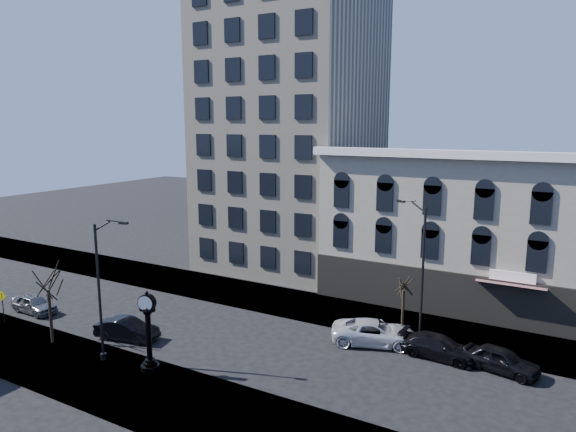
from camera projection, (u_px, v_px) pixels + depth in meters
The scene contains 16 objects.
ground at pixel (233, 339), 34.65m from camera, with size 160.00×160.00×0.00m, color black.
sidewalk_far at pixel (291, 303), 41.49m from camera, with size 160.00×6.00×0.12m, color gray.
sidewalk_near at pixel (147, 391), 27.79m from camera, with size 160.00×6.00×0.12m, color gray.
cream_tower at pixel (291, 72), 50.35m from camera, with size 15.90×15.40×42.50m.
victorian_row at pixel (468, 228), 41.38m from camera, with size 22.60×11.19×12.50m.
street_clock at pixel (149, 335), 29.70m from camera, with size 1.09×1.09×4.80m.
street_lamp_near at pixel (106, 253), 30.02m from camera, with size 2.27×0.85×8.94m.
street_lamp_far at pixel (415, 233), 33.65m from camera, with size 2.39×0.96×9.48m.
bare_tree_near at pixel (47, 278), 33.07m from camera, with size 3.39×3.39×5.82m.
bare_tree_far at pixel (404, 283), 36.15m from camera, with size 2.42×2.42×4.16m.
warning_sign at pixel (2, 301), 36.78m from camera, with size 0.80×0.15×2.45m.
car_near_a at pixel (34, 304), 39.37m from camera, with size 1.64×4.08×1.39m, color #595B60.
car_near_b at pixel (127, 329), 34.48m from camera, with size 1.51×4.34×1.43m, color black.
car_far_a at pixel (375, 332), 33.77m from camera, with size 2.59×5.62×1.56m, color silver.
car_far_b at pixel (439, 347), 31.79m from camera, with size 1.97×4.84×1.40m, color black.
car_far_c at pixel (501, 360), 29.97m from camera, with size 1.73×4.30×1.46m, color black.
Camera 1 is at (19.29, -26.56, 14.33)m, focal length 32.00 mm.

